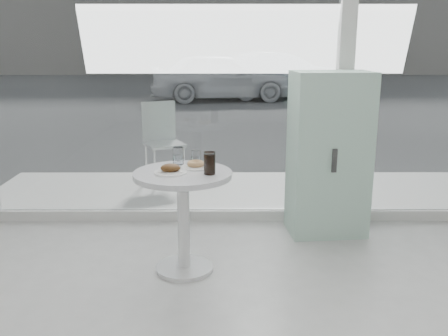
{
  "coord_description": "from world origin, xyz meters",
  "views": [
    {
      "loc": [
        -0.21,
        -1.59,
        1.69
      ],
      "look_at": [
        -0.2,
        1.7,
        0.85
      ],
      "focal_mm": 40.0,
      "sensor_mm": 36.0,
      "label": 1
    }
  ],
  "objects_px": {
    "plate_donut": "(196,165)",
    "car_white": "(221,76)",
    "mint_cabinet": "(329,154)",
    "plate_fritter": "(171,170)",
    "cola_glass": "(210,164)",
    "patio_chair": "(162,137)",
    "car_silver": "(277,75)",
    "water_tumbler_b": "(196,159)",
    "main_table": "(183,201)",
    "water_tumbler_a": "(178,157)"
  },
  "relations": [
    {
      "from": "car_silver",
      "to": "plate_fritter",
      "type": "xyz_separation_m",
      "value": [
        -2.0,
        -11.81,
        0.12
      ]
    },
    {
      "from": "mint_cabinet",
      "to": "plate_donut",
      "type": "distance_m",
      "value": 1.32
    },
    {
      "from": "mint_cabinet",
      "to": "car_silver",
      "type": "height_order",
      "value": "mint_cabinet"
    },
    {
      "from": "plate_fritter",
      "to": "water_tumbler_a",
      "type": "bearing_deg",
      "value": 83.74
    },
    {
      "from": "car_silver",
      "to": "plate_fritter",
      "type": "relative_size",
      "value": 17.44
    },
    {
      "from": "car_white",
      "to": "water_tumbler_b",
      "type": "height_order",
      "value": "car_white"
    },
    {
      "from": "plate_donut",
      "to": "water_tumbler_b",
      "type": "relative_size",
      "value": 1.92
    },
    {
      "from": "main_table",
      "to": "cola_glass",
      "type": "relative_size",
      "value": 4.77
    },
    {
      "from": "plate_donut",
      "to": "water_tumbler_b",
      "type": "height_order",
      "value": "water_tumbler_b"
    },
    {
      "from": "main_table",
      "to": "water_tumbler_a",
      "type": "bearing_deg",
      "value": 102.27
    },
    {
      "from": "plate_fritter",
      "to": "plate_donut",
      "type": "height_order",
      "value": "plate_fritter"
    },
    {
      "from": "plate_donut",
      "to": "plate_fritter",
      "type": "bearing_deg",
      "value": -136.87
    },
    {
      "from": "mint_cabinet",
      "to": "patio_chair",
      "type": "distance_m",
      "value": 2.22
    },
    {
      "from": "plate_fritter",
      "to": "plate_donut",
      "type": "distance_m",
      "value": 0.23
    },
    {
      "from": "plate_fritter",
      "to": "water_tumbler_b",
      "type": "xyz_separation_m",
      "value": [
        0.17,
        0.24,
        0.02
      ]
    },
    {
      "from": "plate_fritter",
      "to": "cola_glass",
      "type": "bearing_deg",
      "value": -5.27
    },
    {
      "from": "plate_fritter",
      "to": "plate_donut",
      "type": "bearing_deg",
      "value": 43.13
    },
    {
      "from": "car_white",
      "to": "cola_glass",
      "type": "relative_size",
      "value": 24.96
    },
    {
      "from": "main_table",
      "to": "plate_fritter",
      "type": "xyz_separation_m",
      "value": [
        -0.08,
        -0.04,
        0.25
      ]
    },
    {
      "from": "water_tumbler_a",
      "to": "car_white",
      "type": "bearing_deg",
      "value": 88.46
    },
    {
      "from": "mint_cabinet",
      "to": "water_tumbler_b",
      "type": "height_order",
      "value": "mint_cabinet"
    },
    {
      "from": "main_table",
      "to": "plate_fritter",
      "type": "height_order",
      "value": "plate_fritter"
    },
    {
      "from": "main_table",
      "to": "cola_glass",
      "type": "height_order",
      "value": "cola_glass"
    },
    {
      "from": "cola_glass",
      "to": "patio_chair",
      "type": "bearing_deg",
      "value": 104.83
    },
    {
      "from": "car_white",
      "to": "water_tumbler_b",
      "type": "relative_size",
      "value": 35.2
    },
    {
      "from": "car_silver",
      "to": "plate_donut",
      "type": "distance_m",
      "value": 11.8
    },
    {
      "from": "water_tumbler_b",
      "to": "cola_glass",
      "type": "height_order",
      "value": "cola_glass"
    },
    {
      "from": "plate_donut",
      "to": "car_white",
      "type": "bearing_deg",
      "value": 89.2
    },
    {
      "from": "water_tumbler_b",
      "to": "patio_chair",
      "type": "bearing_deg",
      "value": 103.76
    },
    {
      "from": "car_white",
      "to": "plate_fritter",
      "type": "height_order",
      "value": "car_white"
    },
    {
      "from": "plate_donut",
      "to": "water_tumbler_b",
      "type": "distance_m",
      "value": 0.09
    },
    {
      "from": "mint_cabinet",
      "to": "car_white",
      "type": "xyz_separation_m",
      "value": [
        -0.98,
        10.3,
        -0.03
      ]
    },
    {
      "from": "car_white",
      "to": "water_tumbler_a",
      "type": "relative_size",
      "value": 30.27
    },
    {
      "from": "mint_cabinet",
      "to": "main_table",
      "type": "bearing_deg",
      "value": -152.92
    },
    {
      "from": "car_white",
      "to": "main_table",
      "type": "bearing_deg",
      "value": 171.93
    },
    {
      "from": "mint_cabinet",
      "to": "plate_fritter",
      "type": "relative_size",
      "value": 6.13
    },
    {
      "from": "plate_fritter",
      "to": "cola_glass",
      "type": "xyz_separation_m",
      "value": [
        0.28,
        -0.03,
        0.05
      ]
    },
    {
      "from": "patio_chair",
      "to": "cola_glass",
      "type": "height_order",
      "value": "patio_chair"
    },
    {
      "from": "car_white",
      "to": "car_silver",
      "type": "height_order",
      "value": "car_white"
    },
    {
      "from": "mint_cabinet",
      "to": "plate_donut",
      "type": "height_order",
      "value": "mint_cabinet"
    },
    {
      "from": "plate_donut",
      "to": "patio_chair",
      "type": "bearing_deg",
      "value": 103.3
    },
    {
      "from": "main_table",
      "to": "water_tumbler_b",
      "type": "distance_m",
      "value": 0.35
    },
    {
      "from": "main_table",
      "to": "patio_chair",
      "type": "relative_size",
      "value": 0.81
    },
    {
      "from": "main_table",
      "to": "patio_chair",
      "type": "xyz_separation_m",
      "value": [
        -0.42,
        2.26,
        0.04
      ]
    },
    {
      "from": "car_silver",
      "to": "plate_donut",
      "type": "relative_size",
      "value": 18.71
    },
    {
      "from": "main_table",
      "to": "cola_glass",
      "type": "bearing_deg",
      "value": -18.06
    },
    {
      "from": "mint_cabinet",
      "to": "patio_chair",
      "type": "bearing_deg",
      "value": 132.53
    },
    {
      "from": "mint_cabinet",
      "to": "car_silver",
      "type": "relative_size",
      "value": 0.35
    },
    {
      "from": "water_tumbler_b",
      "to": "cola_glass",
      "type": "relative_size",
      "value": 0.71
    },
    {
      "from": "car_white",
      "to": "cola_glass",
      "type": "xyz_separation_m",
      "value": [
        -0.04,
        -11.14,
        0.16
      ]
    }
  ]
}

